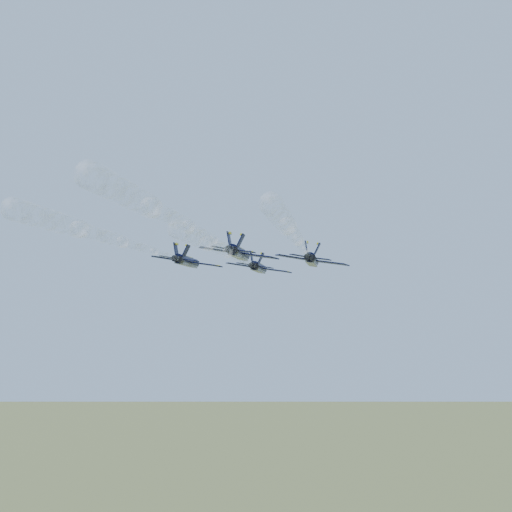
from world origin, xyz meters
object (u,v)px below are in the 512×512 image
(jet_left, at_px, (187,262))
(jet_lead, at_px, (259,268))
(jet_slot, at_px, (239,253))
(jet_right, at_px, (312,260))

(jet_left, bearing_deg, jet_lead, 49.74)
(jet_left, distance_m, jet_slot, 15.17)
(jet_lead, bearing_deg, jet_left, -130.26)
(jet_left, xyz_separation_m, jet_slot, (12.69, -8.31, 0.00))
(jet_right, bearing_deg, jet_lead, 130.81)
(jet_left, height_order, jet_right, same)
(jet_lead, xyz_separation_m, jet_left, (-7.51, -14.59, 0.00))
(jet_lead, height_order, jet_right, same)
(jet_lead, bearing_deg, jet_slot, -90.27)
(jet_lead, distance_m, jet_left, 16.40)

